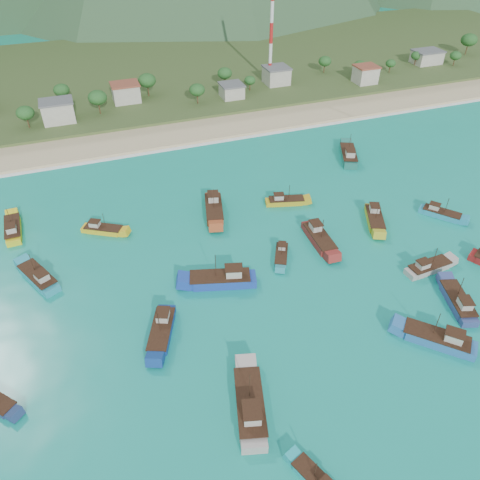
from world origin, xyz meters
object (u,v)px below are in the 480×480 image
object	(u,v)px
boat_16	(221,280)
boat_23	(13,229)
radio_tower	(272,23)
boat_17	(319,239)
boat_0	(39,278)
boat_11	(103,230)
boat_25	(214,209)
boat_4	(441,214)
boat_14	(281,255)
boat_20	(375,219)
boat_22	(428,268)
boat_21	(348,156)
boat_5	(437,339)
boat_18	(250,406)
boat_10	(286,201)
boat_9	(162,331)
boat_24	(458,302)

from	to	relation	value
boat_16	boat_23	bearing A→B (deg)	66.26
radio_tower	boat_17	distance (m)	99.05
boat_0	boat_11	size ratio (longest dim) A/B	1.23
radio_tower	boat_25	world-z (taller)	radio_tower
boat_4	boat_14	bearing A→B (deg)	-36.90
boat_20	boat_22	xyz separation A→B (m)	(0.90, -18.21, -0.08)
boat_21	boat_4	bearing A→B (deg)	-55.68
boat_5	boat_18	xyz separation A→B (m)	(-34.44, -1.17, 0.12)
boat_10	boat_16	xyz separation A→B (m)	(-23.46, -21.71, 0.39)
boat_14	boat_18	bearing A→B (deg)	85.87
radio_tower	boat_16	world-z (taller)	radio_tower
boat_11	boat_25	xyz separation A→B (m)	(25.58, -1.20, 0.37)
boat_0	boat_18	distance (m)	49.78
boat_10	boat_22	distance (m)	36.34
radio_tower	boat_5	distance (m)	128.28
boat_22	boat_16	bearing A→B (deg)	-108.79
boat_0	radio_tower	bearing A→B (deg)	18.58
boat_16	boat_20	bearing A→B (deg)	-63.03
boat_4	boat_16	xyz separation A→B (m)	(-55.35, -4.52, 0.39)
boat_9	boat_24	bearing A→B (deg)	-170.07
boat_0	boat_20	size ratio (longest dim) A/B	1.03
boat_16	boat_18	bearing A→B (deg)	-173.55
boat_14	boat_22	size ratio (longest dim) A/B	0.81
radio_tower	boat_9	world-z (taller)	radio_tower
boat_16	boat_0	bearing A→B (deg)	84.57
boat_20	boat_10	bearing A→B (deg)	-16.73
radio_tower	boat_0	xyz separation A→B (m)	(-84.67, -85.25, -21.62)
radio_tower	boat_16	bearing A→B (deg)	-117.55
boat_25	boat_4	bearing A→B (deg)	172.67
boat_9	boat_14	xyz separation A→B (m)	(27.89, 12.04, -0.33)
boat_11	boat_0	bearing A→B (deg)	-18.46
boat_5	boat_4	bearing A→B (deg)	5.88
boat_16	boat_23	xyz separation A→B (m)	(-38.45, 31.76, -0.25)
boat_0	boat_14	world-z (taller)	boat_0
boat_5	boat_9	world-z (taller)	boat_5
boat_4	boat_10	bearing A→B (deg)	-66.73
boat_5	boat_9	distance (m)	47.04
boat_11	boat_22	bearing A→B (deg)	89.76
boat_16	boat_10	bearing A→B (deg)	-31.38
boat_21	boat_23	distance (m)	88.18
boat_5	boat_23	world-z (taller)	boat_5
boat_21	boat_24	bearing A→B (deg)	-76.05
boat_24	boat_22	bearing A→B (deg)	100.58
boat_0	boat_10	xyz separation A→B (m)	(56.87, 8.72, -0.19)
radio_tower	boat_9	bearing A→B (deg)	-121.28
boat_17	boat_21	size ratio (longest dim) A/B	0.92
boat_18	boat_23	distance (m)	68.33
boat_18	boat_16	bearing A→B (deg)	95.97
boat_14	boat_25	xyz separation A→B (m)	(-8.28, 20.42, 0.49)
boat_9	boat_21	world-z (taller)	boat_21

